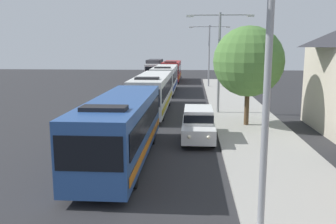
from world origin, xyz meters
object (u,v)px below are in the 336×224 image
Objects in this scene: bus_second_in_line at (153,92)px; bus_fourth_in_line at (172,70)px; streetlamp_mid at (219,52)px; box_truck_oncoming at (154,68)px; streetlamp_near at (269,43)px; bus_lead at (122,126)px; bus_middle at (165,78)px; white_suv at (198,123)px; streetlamp_far at (209,49)px; roadside_tree at (248,62)px.

bus_fourth_in_line is (-0.00, 27.09, -0.00)m from bus_second_in_line.
box_truck_oncoming is at bearing 104.72° from streetlamp_mid.
streetlamp_near is (5.40, -20.05, 3.85)m from bus_second_in_line.
bus_fourth_in_line is 6.31m from box_truck_oncoming.
bus_lead is at bearing -113.01° from streetlamp_mid.
bus_lead is 26.72m from bus_middle.
streetlamp_mid is at bearing -75.28° from box_truck_oncoming.
bus_middle is 22.81m from white_suv.
streetlamp_mid is at bearing -78.98° from bus_fourth_in_line.
bus_middle is 13.73m from bus_fourth_in_line.
bus_second_in_line and bus_fourth_in_line have the same top height.
streetlamp_far reaches higher than bus_fourth_in_line.
bus_middle is 1.41× the size of streetlamp_mid.
streetlamp_mid is 4.98m from roadside_tree.
bus_second_in_line is at bearing -84.19° from box_truck_oncoming.
bus_lead is 1.06× the size of bus_fourth_in_line.
bus_fourth_in_line is at bearing 90.00° from bus_second_in_line.
streetlamp_near is 1.10× the size of streetlamp_far.
bus_second_in_line is at bearing -106.06° from streetlamp_far.
streetlamp_mid is 0.99× the size of streetlamp_far.
box_truck_oncoming is at bearing 95.81° from bus_second_in_line.
bus_middle is at bearing -90.00° from bus_fourth_in_line.
white_suv is at bearing -131.12° from roadside_tree.
streetlamp_near is at bearing -96.30° from roadside_tree.
streetlamp_far is at bearing 80.46° from bus_lead.
roadside_tree is at bearing 48.83° from bus_lead.
streetlamp_near reaches higher than box_truck_oncoming.
bus_middle reaches higher than box_truck_oncoming.
bus_middle is 1.34× the size of box_truck_oncoming.
streetlamp_near is at bearing -74.93° from bus_second_in_line.
white_suv is at bearing -80.66° from bus_middle.
bus_second_in_line reaches higher than white_suv.
roadside_tree is at bearing -74.72° from box_truck_oncoming.
bus_lead is 13.36m from bus_second_in_line.
white_suv is at bearing -101.32° from streetlamp_mid.
bus_middle is 19.39m from box_truck_oncoming.
roadside_tree is at bearing 83.70° from streetlamp_near.
roadside_tree is (3.33, 3.81, 3.41)m from white_suv.
bus_second_in_line is 9.23m from roadside_tree.
bus_second_in_line is at bearing 112.04° from white_suv.
streetlamp_far is (8.70, -13.71, 3.30)m from box_truck_oncoming.
box_truck_oncoming is 1.25× the size of roadside_tree.
streetlamp_far reaches higher than roadside_tree.
bus_fourth_in_line is at bearing 90.00° from bus_middle.
box_truck_oncoming is (-3.30, 45.83, 0.02)m from bus_lead.
bus_second_in_line reaches higher than box_truck_oncoming.
streetlamp_mid is at bearing -68.92° from bus_middle.
streetlamp_mid is 1.19× the size of roadside_tree.
bus_middle is at bearing 90.00° from bus_lead.
bus_second_in_line is at bearing -90.00° from bus_middle.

